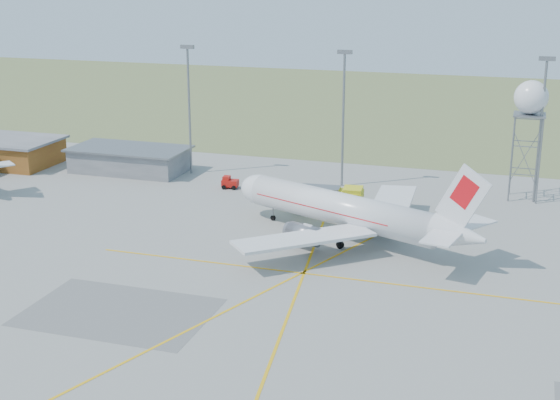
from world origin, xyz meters
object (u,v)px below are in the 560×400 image
(fire_truck, at_px, (330,200))
(baggage_tug, at_px, (230,184))
(airliner_main, at_px, (345,211))
(radar_tower, at_px, (528,134))

(fire_truck, distance_m, baggage_tug, 18.97)
(airliner_main, relative_size, radar_tower, 2.00)
(radar_tower, relative_size, fire_truck, 1.77)
(airliner_main, bearing_deg, fire_truck, -43.09)
(fire_truck, xyz_separation_m, baggage_tug, (-17.42, 7.43, -1.10))
(fire_truck, bearing_deg, radar_tower, 26.08)
(radar_tower, xyz_separation_m, fire_truck, (-24.74, -15.12, -7.77))
(radar_tower, bearing_deg, airliner_main, -129.08)
(airliner_main, bearing_deg, radar_tower, -106.09)
(airliner_main, distance_m, radar_tower, 32.79)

